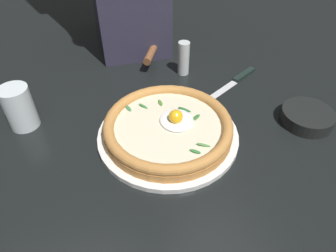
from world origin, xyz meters
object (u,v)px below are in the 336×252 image
Objects in this scene: table_knife at (238,79)px; pizza_cutter at (153,50)px; pizza at (168,126)px; pepper_shaker at (184,58)px; drinking_glass at (20,110)px; side_bowl at (307,117)px.

pizza_cutter is at bearing -131.92° from table_knife.
pizza_cutter is at bearing 168.70° from pizza.
table_knife is 0.16m from pepper_shaker.
drinking_glass is 0.44m from pepper_shaker.
pizza is 0.30m from table_knife.
pizza_cutter reaches higher than side_bowl.
pepper_shaker is at bearing 35.07° from pizza_cutter.
pizza is at bearing 63.92° from drinking_glass.
drinking_glass is (0.18, -0.36, 0.00)m from pizza_cutter.
pepper_shaker is (-0.08, -0.13, 0.04)m from table_knife.
pizza is at bearing -11.30° from pizza_cutter.
side_bowl is 0.22m from table_knife.
pepper_shaker is (-0.24, 0.13, 0.02)m from pizza.
pizza_cutter reaches higher than table_knife.
pizza is 0.33m from pizza_cutter.
drinking_glass is at bearing -78.19° from pepper_shaker.
pepper_shaker is (-0.09, 0.43, 0.00)m from drinking_glass.
table_knife is (-0.21, -0.06, -0.01)m from side_bowl.
table_knife is at bearing 90.46° from drinking_glass.
side_bowl is at bearing 16.69° from table_knife.
side_bowl is 0.35m from pepper_shaker.
pizza is 0.33m from side_bowl.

